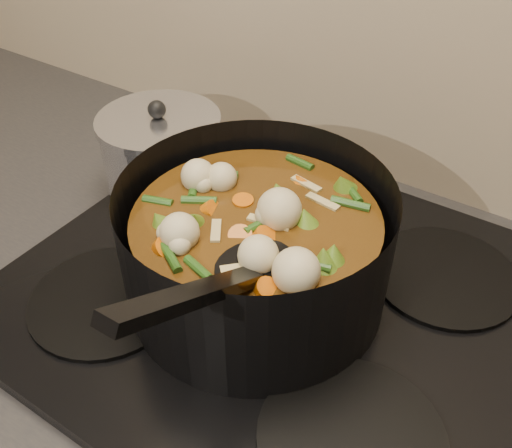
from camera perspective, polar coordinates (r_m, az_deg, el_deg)
The scene contains 3 objects.
stovetop at distance 0.70m, azimuth 2.30°, elevation -7.00°, with size 0.62×0.54×0.03m.
stockpot at distance 0.64m, azimuth 0.00°, elevation -2.43°, with size 0.35×0.43×0.22m.
saucepan at distance 0.83m, azimuth -9.37°, elevation 6.97°, with size 0.17×0.17×0.14m.
Camera 1 is at (0.24, 1.51, 1.43)m, focal length 40.00 mm.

